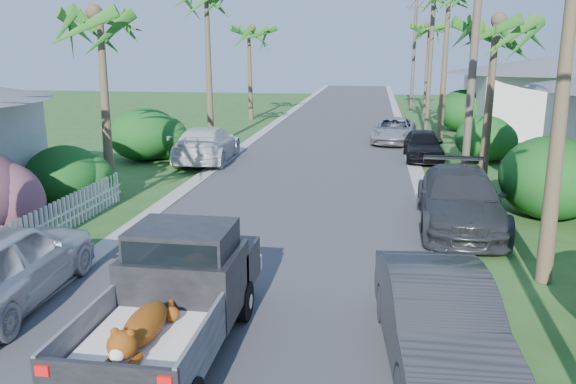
% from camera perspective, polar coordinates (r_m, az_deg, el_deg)
% --- Properties ---
extents(road, '(8.00, 100.00, 0.02)m').
position_cam_1_polar(road, '(31.94, 4.17, 5.25)').
color(road, '#38383A').
rests_on(road, ground).
extents(curb_left, '(0.60, 100.00, 0.06)m').
position_cam_1_polar(curb_left, '(32.55, -3.42, 5.47)').
color(curb_left, '#A5A39E').
rests_on(curb_left, ground).
extents(curb_right, '(0.60, 100.00, 0.06)m').
position_cam_1_polar(curb_right, '(31.90, 11.93, 5.00)').
color(curb_right, '#A5A39E').
rests_on(curb_right, ground).
extents(pickup_truck, '(1.98, 5.12, 2.06)m').
position_cam_1_polar(pickup_truck, '(9.88, -10.99, -9.72)').
color(pickup_truck, black).
rests_on(pickup_truck, ground).
extents(parked_car_rn, '(2.05, 4.79, 1.54)m').
position_cam_1_polar(parked_car_rn, '(9.51, 15.03, -12.57)').
color(parked_car_rn, '#282A2D').
rests_on(parked_car_rn, ground).
extents(parked_car_rm, '(2.51, 5.70, 1.63)m').
position_cam_1_polar(parked_car_rm, '(16.84, 17.09, -0.72)').
color(parked_car_rm, '#303235').
rests_on(parked_car_rm, ground).
extents(parked_car_rf, '(1.68, 4.12, 1.40)m').
position_cam_1_polar(parked_car_rf, '(26.77, 13.56, 4.65)').
color(parked_car_rf, black).
rests_on(parked_car_rf, ground).
extents(parked_car_rd, '(2.75, 5.04, 1.34)m').
position_cam_1_polar(parked_car_rd, '(31.54, 10.73, 6.14)').
color(parked_car_rd, '#A1A2A7').
rests_on(parked_car_rd, ground).
extents(parked_car_ln, '(2.36, 5.17, 1.72)m').
position_cam_1_polar(parked_car_ln, '(12.50, -27.25, -6.66)').
color(parked_car_ln, silver).
rests_on(parked_car_ln, ground).
extents(parked_car_lf, '(2.54, 5.67, 1.62)m').
position_cam_1_polar(parked_car_lf, '(25.84, -8.24, 4.80)').
color(parked_car_lf, silver).
rests_on(parked_car_lf, ground).
extents(palm_l_b, '(4.40, 4.40, 7.40)m').
position_cam_1_polar(palm_l_b, '(20.68, -18.75, 16.76)').
color(palm_l_b, brown).
rests_on(palm_l_b, ground).
extents(palm_l_d, '(4.40, 4.40, 7.70)m').
position_cam_1_polar(palm_l_d, '(41.46, -3.97, 16.23)').
color(palm_l_d, brown).
rests_on(palm_l_d, ground).
extents(palm_r_b, '(4.40, 4.40, 7.20)m').
position_cam_1_polar(palm_r_b, '(21.88, 20.40, 15.93)').
color(palm_r_b, brown).
rests_on(palm_r_b, ground).
extents(palm_r_d, '(4.40, 4.40, 8.00)m').
position_cam_1_polar(palm_r_d, '(46.67, 14.20, 15.98)').
color(palm_r_d, brown).
rests_on(palm_r_d, ground).
extents(shrub_l_c, '(2.40, 2.64, 2.00)m').
position_cam_1_polar(shrub_l_c, '(19.59, -21.76, 1.49)').
color(shrub_l_c, '#123F12').
rests_on(shrub_l_c, ground).
extents(shrub_l_d, '(3.20, 3.52, 2.40)m').
position_cam_1_polar(shrub_l_d, '(26.86, -14.40, 5.71)').
color(shrub_l_d, '#123F12').
rests_on(shrub_l_d, ground).
extents(shrub_r_b, '(3.00, 3.30, 2.50)m').
position_cam_1_polar(shrub_r_b, '(18.63, 25.15, 1.33)').
color(shrub_r_b, '#123F12').
rests_on(shrub_r_b, ground).
extents(shrub_r_c, '(2.60, 2.86, 2.10)m').
position_cam_1_polar(shrub_r_c, '(27.22, 19.34, 5.14)').
color(shrub_r_c, '#123F12').
rests_on(shrub_r_c, ground).
extents(shrub_r_d, '(3.20, 3.52, 2.60)m').
position_cam_1_polar(shrub_r_d, '(37.06, 17.40, 7.90)').
color(shrub_r_d, '#123F12').
rests_on(shrub_r_d, ground).
extents(picket_fence, '(0.10, 11.00, 1.00)m').
position_cam_1_polar(picket_fence, '(15.31, -25.42, -4.20)').
color(picket_fence, white).
rests_on(picket_fence, ground).
extents(house_right_far, '(9.00, 8.00, 4.60)m').
position_cam_1_polar(house_right_far, '(38.06, 25.03, 8.62)').
color(house_right_far, silver).
rests_on(house_right_far, ground).
extents(utility_pole_b, '(1.60, 0.26, 9.00)m').
position_cam_1_polar(utility_pole_b, '(19.71, 18.30, 12.44)').
color(utility_pole_b, brown).
rests_on(utility_pole_b, ground).
extents(utility_pole_c, '(1.60, 0.26, 9.00)m').
position_cam_1_polar(utility_pole_c, '(34.60, 14.27, 13.19)').
color(utility_pole_c, brown).
rests_on(utility_pole_c, ground).
extents(utility_pole_d, '(1.60, 0.26, 9.00)m').
position_cam_1_polar(utility_pole_d, '(49.56, 12.66, 13.46)').
color(utility_pole_d, brown).
rests_on(utility_pole_d, ground).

